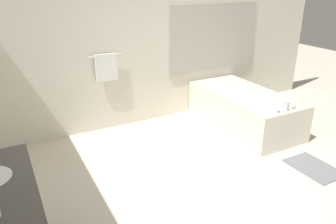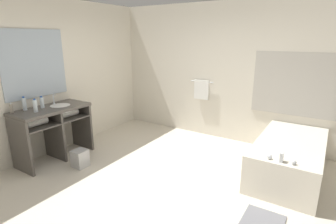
{
  "view_description": "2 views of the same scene",
  "coord_description": "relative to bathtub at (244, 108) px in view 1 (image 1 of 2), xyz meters",
  "views": [
    {
      "loc": [
        -1.68,
        -2.35,
        2.19
      ],
      "look_at": [
        -0.13,
        0.56,
        0.83
      ],
      "focal_mm": 35.0,
      "sensor_mm": 36.0,
      "label": 1
    },
    {
      "loc": [
        1.99,
        -2.76,
        2.03
      ],
      "look_at": [
        -0.16,
        0.64,
        0.88
      ],
      "focal_mm": 28.0,
      "sensor_mm": 36.0,
      "label": 2
    }
  ],
  "objects": [
    {
      "name": "ground_plane",
      "position": [
        -1.6,
        -1.28,
        -0.3
      ],
      "size": [
        16.0,
        16.0,
        0.0
      ],
      "primitive_type": "plane",
      "color": "beige",
      "rests_on": "ground"
    },
    {
      "name": "wall_back_with_blinds",
      "position": [
        -1.54,
        0.95,
        1.04
      ],
      "size": [
        7.4,
        0.13,
        2.7
      ],
      "color": "silver",
      "rests_on": "ground_plane"
    },
    {
      "name": "bathtub",
      "position": [
        0.0,
        0.0,
        0.0
      ],
      "size": [
        0.91,
        1.82,
        0.67
      ],
      "color": "silver",
      "rests_on": "ground_plane"
    },
    {
      "name": "bath_mat",
      "position": [
        -0.05,
        -1.41,
        -0.3
      ],
      "size": [
        0.44,
        0.63,
        0.02
      ],
      "color": "slate",
      "rests_on": "ground_plane"
    }
  ]
}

